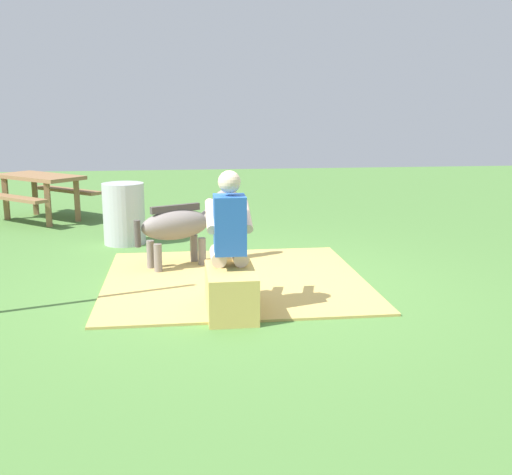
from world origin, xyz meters
TOP-DOWN VIEW (x-y plane):
  - ground_plane at (0.00, 0.00)m, footprint 24.00×24.00m
  - hay_patch at (0.18, 0.06)m, footprint 2.63×2.76m
  - hay_bale at (-0.87, 0.19)m, footprint 0.77×0.43m
  - person_seated at (-0.71, 0.19)m, footprint 0.66×0.42m
  - pony_standing at (0.82, 0.60)m, footprint 0.78×1.24m
  - water_barrel at (2.18, 1.38)m, footprint 0.56×0.56m
  - picnic_bench at (4.11, 2.88)m, footprint 1.97×1.98m

SIDE VIEW (x-z plane):
  - ground_plane at x=0.00m, z-range 0.00..0.00m
  - hay_patch at x=0.18m, z-range 0.00..0.02m
  - hay_bale at x=-0.87m, z-range 0.00..0.41m
  - water_barrel at x=2.18m, z-range 0.00..0.83m
  - pony_standing at x=0.82m, z-range 0.08..0.95m
  - picnic_bench at x=4.11m, z-range 0.20..0.95m
  - person_seated at x=-0.71m, z-range 0.05..1.35m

